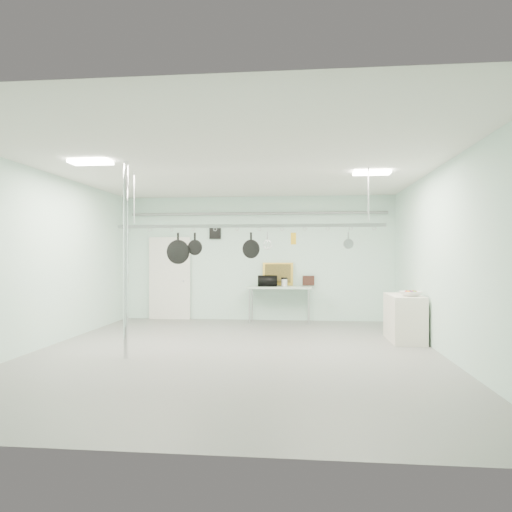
# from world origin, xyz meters

# --- Properties ---
(floor) EXTENTS (8.00, 8.00, 0.00)m
(floor) POSITION_xyz_m (0.00, 0.00, 0.00)
(floor) COLOR gray
(floor) RESTS_ON ground
(ceiling) EXTENTS (7.00, 8.00, 0.02)m
(ceiling) POSITION_xyz_m (0.00, 0.00, 3.19)
(ceiling) COLOR silver
(ceiling) RESTS_ON back_wall
(back_wall) EXTENTS (7.00, 0.02, 3.20)m
(back_wall) POSITION_xyz_m (0.00, 3.99, 1.60)
(back_wall) COLOR silver
(back_wall) RESTS_ON floor
(right_wall) EXTENTS (0.02, 8.00, 3.20)m
(right_wall) POSITION_xyz_m (3.49, 0.00, 1.60)
(right_wall) COLOR silver
(right_wall) RESTS_ON floor
(door) EXTENTS (1.10, 0.10, 2.20)m
(door) POSITION_xyz_m (-2.30, 3.94, 1.05)
(door) COLOR silver
(door) RESTS_ON floor
(wall_vent) EXTENTS (0.30, 0.04, 0.30)m
(wall_vent) POSITION_xyz_m (-1.10, 3.97, 2.25)
(wall_vent) COLOR black
(wall_vent) RESTS_ON back_wall
(conduit_pipe) EXTENTS (6.60, 0.07, 0.07)m
(conduit_pipe) POSITION_xyz_m (0.00, 3.90, 2.75)
(conduit_pipe) COLOR gray
(conduit_pipe) RESTS_ON back_wall
(chrome_pole) EXTENTS (0.08, 0.08, 3.20)m
(chrome_pole) POSITION_xyz_m (-1.70, -0.60, 1.60)
(chrome_pole) COLOR silver
(chrome_pole) RESTS_ON floor
(prep_table) EXTENTS (1.60, 0.70, 0.91)m
(prep_table) POSITION_xyz_m (0.60, 3.60, 0.83)
(prep_table) COLOR #A1BDA9
(prep_table) RESTS_ON floor
(side_cabinet) EXTENTS (0.60, 1.20, 0.90)m
(side_cabinet) POSITION_xyz_m (3.15, 1.40, 0.45)
(side_cabinet) COLOR silver
(side_cabinet) RESTS_ON floor
(pot_rack) EXTENTS (4.80, 0.06, 1.00)m
(pot_rack) POSITION_xyz_m (0.20, 0.30, 2.23)
(pot_rack) COLOR #B7B7BC
(pot_rack) RESTS_ON ceiling
(light_panel_left) EXTENTS (0.65, 0.30, 0.05)m
(light_panel_left) POSITION_xyz_m (-2.20, -0.80, 3.16)
(light_panel_left) COLOR white
(light_panel_left) RESTS_ON ceiling
(light_panel_right) EXTENTS (0.65, 0.30, 0.05)m
(light_panel_right) POSITION_xyz_m (2.40, 0.60, 3.16)
(light_panel_right) COLOR white
(light_panel_right) RESTS_ON ceiling
(microwave) EXTENTS (0.50, 0.36, 0.27)m
(microwave) POSITION_xyz_m (0.31, 3.52, 1.04)
(microwave) COLOR black
(microwave) RESTS_ON prep_table
(coffee_canister) EXTENTS (0.17, 0.17, 0.18)m
(coffee_canister) POSITION_xyz_m (0.72, 3.56, 0.99)
(coffee_canister) COLOR silver
(coffee_canister) RESTS_ON prep_table
(painting_large) EXTENTS (0.79, 0.17, 0.58)m
(painting_large) POSITION_xyz_m (0.54, 3.90, 1.20)
(painting_large) COLOR gold
(painting_large) RESTS_ON prep_table
(painting_small) EXTENTS (0.30, 0.10, 0.25)m
(painting_small) POSITION_xyz_m (1.32, 3.90, 1.03)
(painting_small) COLOR black
(painting_small) RESTS_ON prep_table
(fruit_bowl) EXTENTS (0.48, 0.48, 0.10)m
(fruit_bowl) POSITION_xyz_m (3.21, 1.12, 0.95)
(fruit_bowl) COLOR silver
(fruit_bowl) RESTS_ON side_cabinet
(skillet_left) EXTENTS (0.44, 0.11, 0.57)m
(skillet_left) POSITION_xyz_m (-1.08, 0.30, 1.80)
(skillet_left) COLOR black
(skillet_left) RESTS_ON pot_rack
(skillet_mid) EXTENTS (0.28, 0.11, 0.39)m
(skillet_mid) POSITION_xyz_m (-0.77, 0.30, 1.89)
(skillet_mid) COLOR black
(skillet_mid) RESTS_ON pot_rack
(skillet_right) EXTENTS (0.33, 0.16, 0.46)m
(skillet_right) POSITION_xyz_m (0.25, 0.30, 1.85)
(skillet_right) COLOR black
(skillet_right) RESTS_ON pot_rack
(whisk) EXTENTS (0.20, 0.20, 0.34)m
(whisk) POSITION_xyz_m (0.54, 0.30, 1.91)
(whisk) COLOR #ABACB0
(whisk) RESTS_ON pot_rack
(grater) EXTENTS (0.09, 0.05, 0.23)m
(grater) POSITION_xyz_m (1.00, 0.30, 1.97)
(grater) COLOR #C17E16
(grater) RESTS_ON pot_rack
(saucepan) EXTENTS (0.20, 0.14, 0.30)m
(saucepan) POSITION_xyz_m (1.95, 0.30, 1.93)
(saucepan) COLOR #B1B0B5
(saucepan) RESTS_ON pot_rack
(fruit_cluster) EXTENTS (0.24, 0.24, 0.09)m
(fruit_cluster) POSITION_xyz_m (3.21, 1.12, 0.99)
(fruit_cluster) COLOR #A80F23
(fruit_cluster) RESTS_ON fruit_bowl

